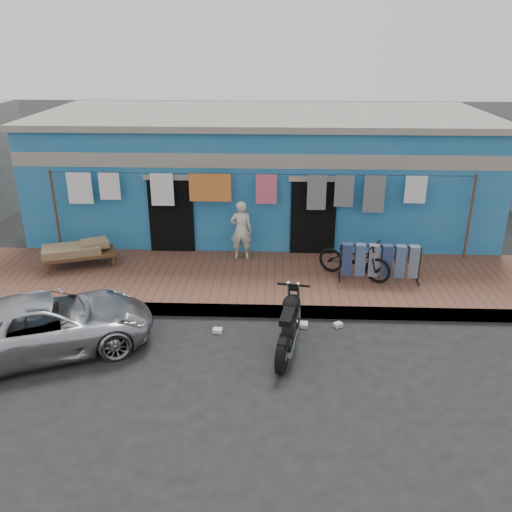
{
  "coord_description": "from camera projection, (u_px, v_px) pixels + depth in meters",
  "views": [
    {
      "loc": [
        0.42,
        -8.19,
        5.35
      ],
      "look_at": [
        0.0,
        2.0,
        1.15
      ],
      "focal_mm": 38.0,
      "sensor_mm": 36.0,
      "label": 1
    }
  ],
  "objects": [
    {
      "name": "curb",
      "position": [
        255.0,
        311.0,
        11.0
      ],
      "size": [
        28.0,
        0.1,
        0.25
      ],
      "primitive_type": "cube",
      "color": "gray",
      "rests_on": "ground"
    },
    {
      "name": "litter_b",
      "position": [
        338.0,
        325.0,
        10.65
      ],
      "size": [
        0.2,
        0.19,
        0.08
      ],
      "primitive_type": "cube",
      "rotation": [
        0.0,
        0.0,
        0.53
      ],
      "color": "silver",
      "rests_on": "ground"
    },
    {
      "name": "seated_person",
      "position": [
        241.0,
        230.0,
        13.02
      ],
      "size": [
        0.53,
        0.36,
        1.44
      ],
      "primitive_type": "imported",
      "rotation": [
        0.0,
        0.0,
        3.16
      ],
      "color": "beige",
      "rests_on": "sidewalk"
    },
    {
      "name": "charpoy",
      "position": [
        80.0,
        255.0,
        12.73
      ],
      "size": [
        2.16,
        1.85,
        0.56
      ],
      "primitive_type": null,
      "rotation": [
        0.0,
        0.0,
        0.35
      ],
      "color": "brown",
      "rests_on": "sidewalk"
    },
    {
      "name": "sidewalk",
      "position": [
        258.0,
        281.0,
        12.34
      ],
      "size": [
        28.0,
        3.0,
        0.25
      ],
      "primitive_type": "cube",
      "color": "brown",
      "rests_on": "ground"
    },
    {
      "name": "ground",
      "position": [
        251.0,
        358.0,
        9.62
      ],
      "size": [
        80.0,
        80.0,
        0.0
      ],
      "primitive_type": "plane",
      "color": "black",
      "rests_on": "ground"
    },
    {
      "name": "car",
      "position": [
        46.0,
        324.0,
        9.68
      ],
      "size": [
        4.2,
        3.14,
        1.08
      ],
      "primitive_type": "imported",
      "rotation": [
        0.0,
        0.0,
        1.99
      ],
      "color": "#B8B8BD",
      "rests_on": "ground"
    },
    {
      "name": "bicycle",
      "position": [
        355.0,
        254.0,
        12.05
      ],
      "size": [
        1.77,
        1.36,
        1.1
      ],
      "primitive_type": "imported",
      "rotation": [
        0.0,
        0.0,
        1.05
      ],
      "color": "black",
      "rests_on": "sidewalk"
    },
    {
      "name": "clothesline",
      "position": [
        248.0,
        194.0,
        12.86
      ],
      "size": [
        10.06,
        0.06,
        2.1
      ],
      "color": "brown",
      "rests_on": "sidewalk"
    },
    {
      "name": "litter_a",
      "position": [
        218.0,
        331.0,
        10.44
      ],
      "size": [
        0.19,
        0.15,
        0.08
      ],
      "primitive_type": "cube",
      "rotation": [
        0.0,
        0.0,
        -0.07
      ],
      "color": "silver",
      "rests_on": "ground"
    },
    {
      "name": "motorcycle",
      "position": [
        289.0,
        323.0,
        9.66
      ],
      "size": [
        1.17,
        1.92,
        1.11
      ],
      "primitive_type": null,
      "rotation": [
        0.0,
        0.0,
        -0.17
      ],
      "color": "black",
      "rests_on": "ground"
    },
    {
      "name": "litter_c",
      "position": [
        304.0,
        325.0,
        10.65
      ],
      "size": [
        0.17,
        0.2,
        0.08
      ],
      "primitive_type": "cube",
      "rotation": [
        0.0,
        0.0,
        1.5
      ],
      "color": "silver",
      "rests_on": "ground"
    },
    {
      "name": "building",
      "position": [
        263.0,
        172.0,
        15.43
      ],
      "size": [
        12.2,
        5.2,
        3.36
      ],
      "color": "#1D6097",
      "rests_on": "ground"
    },
    {
      "name": "jeans_rack",
      "position": [
        380.0,
        262.0,
        11.91
      ],
      "size": [
        1.86,
        0.58,
        0.87
      ],
      "primitive_type": null,
      "rotation": [
        0.0,
        0.0,
        -0.06
      ],
      "color": "black",
      "rests_on": "sidewalk"
    }
  ]
}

